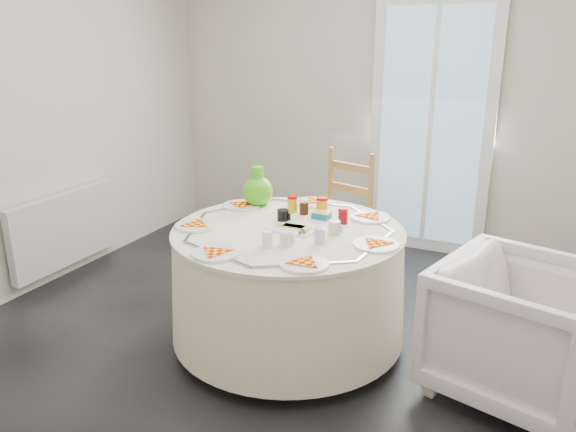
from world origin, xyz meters
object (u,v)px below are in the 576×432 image
at_px(radiator, 65,229).
at_px(green_pitcher, 258,183).
at_px(armchair, 521,326).
at_px(table, 288,284).
at_px(wooden_chair, 335,220).

distance_m(radiator, green_pitcher, 1.65).
relative_size(armchair, green_pitcher, 3.13).
height_order(table, armchair, armchair).
bearing_deg(green_pitcher, radiator, -173.52).
xyz_separation_m(wooden_chair, armchair, (1.36, -0.96, -0.08)).
bearing_deg(table, green_pitcher, 137.90).
xyz_separation_m(radiator, armchair, (3.22, -0.15, 0.01)).
bearing_deg(green_pitcher, armchair, -10.33).
relative_size(wooden_chair, armchair, 1.24).
bearing_deg(armchair, radiator, 102.65).
bearing_deg(green_pitcher, wooden_chair, 65.71).
bearing_deg(armchair, table, 106.33).
relative_size(radiator, armchair, 1.27).
distance_m(radiator, wooden_chair, 2.03).
distance_m(wooden_chair, armchair, 1.66).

